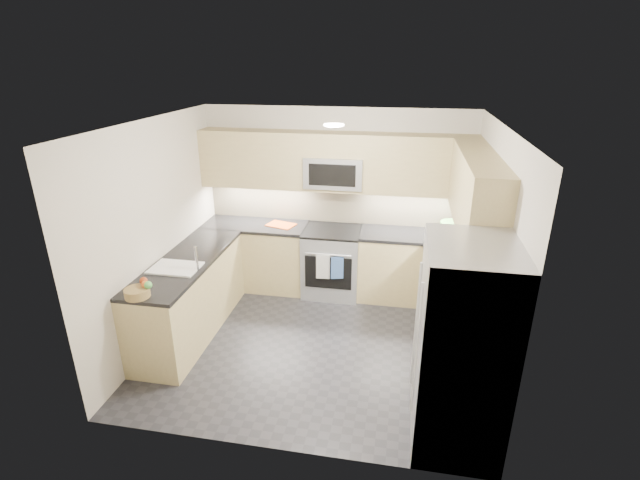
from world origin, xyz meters
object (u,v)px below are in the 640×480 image
(gas_range, at_px, (332,262))
(refrigerator, at_px, (462,348))
(cutting_board, at_px, (281,225))
(microwave, at_px, (334,172))
(utensil_bowl, at_px, (452,229))
(fruit_basket, at_px, (137,293))

(gas_range, bearing_deg, refrigerator, -59.12)
(refrigerator, bearing_deg, cutting_board, 131.43)
(microwave, xyz_separation_m, utensil_bowl, (1.56, -0.07, -0.67))
(utensil_bowl, bearing_deg, fruit_basket, -144.30)
(gas_range, height_order, cutting_board, cutting_board)
(gas_range, relative_size, utensil_bowl, 2.87)
(utensil_bowl, height_order, fruit_basket, utensil_bowl)
(microwave, relative_size, refrigerator, 0.42)
(gas_range, height_order, utensil_bowl, utensil_bowl)
(utensil_bowl, distance_m, cutting_board, 2.28)
(microwave, relative_size, cutting_board, 2.05)
(gas_range, relative_size, cutting_board, 2.46)
(microwave, xyz_separation_m, refrigerator, (1.45, -2.55, -0.80))
(refrigerator, bearing_deg, utensil_bowl, 87.55)
(utensil_bowl, height_order, cutting_board, utensil_bowl)
(fruit_basket, bearing_deg, microwave, 55.90)
(gas_range, height_order, microwave, microwave)
(gas_range, bearing_deg, fruit_basket, -125.60)
(microwave, distance_m, fruit_basket, 2.88)
(cutting_board, relative_size, fruit_basket, 1.54)
(gas_range, relative_size, microwave, 1.20)
(gas_range, bearing_deg, microwave, 90.00)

